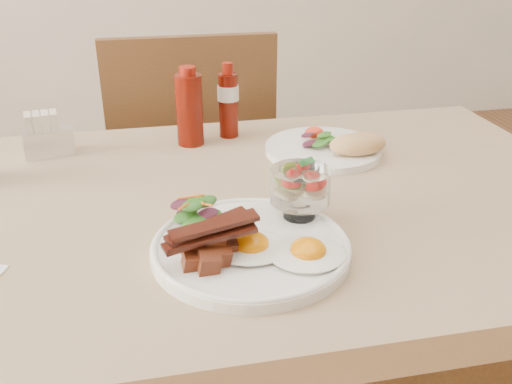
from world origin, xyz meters
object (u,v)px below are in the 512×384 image
object	(u,v)px
main_plate	(251,249)
chair_far	(192,175)
table	(229,259)
fruit_cup	(300,186)
ketchup_bottle	(189,109)
hot_sauce_bottle	(228,101)
second_plate	(331,147)
sugar_caddy	(47,137)

from	to	relation	value
main_plate	chair_far	bearing A→B (deg)	90.84
table	fruit_cup	distance (m)	0.20
ketchup_bottle	fruit_cup	bearing A→B (deg)	-71.84
chair_far	hot_sauce_bottle	size ratio (longest dim) A/B	5.86
second_plate	hot_sauce_bottle	size ratio (longest dim) A/B	1.47
chair_far	ketchup_bottle	size ratio (longest dim) A/B	5.75
hot_sauce_bottle	main_plate	bearing A→B (deg)	-95.68
second_plate	fruit_cup	bearing A→B (deg)	-117.87
table	hot_sauce_bottle	world-z (taller)	hot_sauce_bottle
chair_far	table	bearing A→B (deg)	-90.00
fruit_cup	hot_sauce_bottle	bearing A→B (deg)	95.60
main_plate	sugar_caddy	bearing A→B (deg)	125.70
main_plate	hot_sauce_bottle	bearing A→B (deg)	84.32
second_plate	table	bearing A→B (deg)	-140.04
table	main_plate	size ratio (longest dim) A/B	4.75
chair_far	main_plate	distance (m)	0.83
chair_far	fruit_cup	distance (m)	0.79
chair_far	fruit_cup	size ratio (longest dim) A/B	10.16
ketchup_bottle	hot_sauce_bottle	distance (m)	0.09
ketchup_bottle	hot_sauce_bottle	xyz separation A→B (m)	(0.09, 0.03, 0.00)
chair_far	sugar_caddy	world-z (taller)	chair_far
second_plate	chair_far	bearing A→B (deg)	117.57
ketchup_bottle	hot_sauce_bottle	size ratio (longest dim) A/B	1.02
chair_far	fruit_cup	bearing A→B (deg)	-82.21
sugar_caddy	table	bearing A→B (deg)	-55.30
ketchup_bottle	hot_sauce_bottle	world-z (taller)	ketchup_bottle
ketchup_bottle	chair_far	bearing A→B (deg)	85.68
hot_sauce_bottle	fruit_cup	bearing A→B (deg)	-84.40
second_plate	sugar_caddy	size ratio (longest dim) A/B	2.28
hot_sauce_bottle	table	bearing A→B (deg)	-99.63
main_plate	second_plate	bearing A→B (deg)	55.34
table	sugar_caddy	world-z (taller)	sugar_caddy
chair_far	sugar_caddy	size ratio (longest dim) A/B	9.10
second_plate	ketchup_bottle	bearing A→B (deg)	156.45
table	fruit_cup	world-z (taller)	fruit_cup
table	chair_far	world-z (taller)	chair_far
main_plate	sugar_caddy	size ratio (longest dim) A/B	2.74
second_plate	ketchup_bottle	xyz separation A→B (m)	(-0.27, 0.12, 0.06)
table	chair_far	xyz separation A→B (m)	(0.00, 0.66, -0.14)
main_plate	fruit_cup	distance (m)	0.12
table	hot_sauce_bottle	bearing A→B (deg)	80.37
main_plate	ketchup_bottle	xyz separation A→B (m)	(-0.04, 0.45, 0.07)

